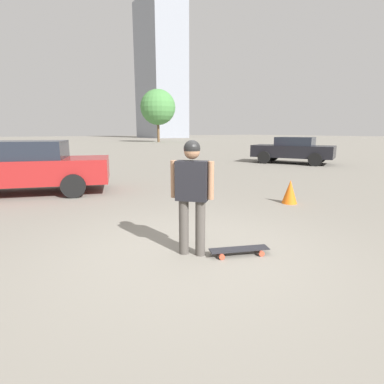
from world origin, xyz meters
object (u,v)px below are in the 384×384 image
(person, at_px, (192,188))
(car_parked_far, at_px, (293,150))
(traffic_cone, at_px, (290,192))
(car_parked_near, at_px, (23,167))
(skateboard, at_px, (239,250))

(person, xyz_separation_m, car_parked_far, (11.28, 7.08, -0.20))
(traffic_cone, bearing_deg, car_parked_near, 136.80)
(car_parked_far, bearing_deg, traffic_cone, 101.11)
(skateboard, distance_m, traffic_cone, 3.48)
(skateboard, height_order, traffic_cone, traffic_cone)
(traffic_cone, bearing_deg, car_parked_far, 37.47)
(person, height_order, car_parked_far, person)
(person, distance_m, traffic_cone, 3.87)
(car_parked_near, distance_m, car_parked_far, 12.82)
(skateboard, xyz_separation_m, car_parked_near, (-2.03, 6.40, 0.67))
(skateboard, relative_size, traffic_cone, 1.50)
(person, relative_size, car_parked_far, 0.35)
(person, bearing_deg, car_parked_near, 151.74)
(car_parked_far, bearing_deg, car_parked_near, 68.38)
(skateboard, bearing_deg, car_parked_far, -122.47)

